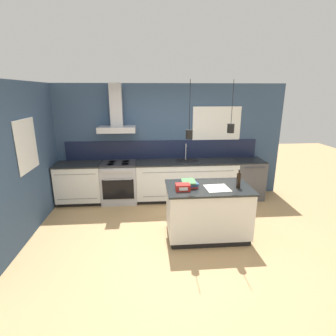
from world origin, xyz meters
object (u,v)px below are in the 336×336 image
object	(u,v)px
dishwasher	(248,179)
red_supply_box	(183,187)
bottle_on_island	(239,180)
book_stack	(189,183)
oven_range	(119,182)

from	to	relation	value
dishwasher	red_supply_box	world-z (taller)	red_supply_box
red_supply_box	bottle_on_island	bearing A→B (deg)	2.51
book_stack	red_supply_box	size ratio (longest dim) A/B	1.54
bottle_on_island	red_supply_box	bearing A→B (deg)	-177.49
bottle_on_island	book_stack	distance (m)	0.80
oven_range	book_stack	distance (m)	2.14
bottle_on_island	book_stack	world-z (taller)	bottle_on_island
bottle_on_island	dishwasher	bearing A→B (deg)	63.36
dishwasher	book_stack	size ratio (longest dim) A/B	2.61
book_stack	red_supply_box	bearing A→B (deg)	-127.24
oven_range	dishwasher	bearing A→B (deg)	0.08
oven_range	red_supply_box	xyz separation A→B (m)	(1.19, -1.78, 0.51)
oven_range	dishwasher	distance (m)	2.98
book_stack	red_supply_box	distance (m)	0.22
dishwasher	red_supply_box	distance (m)	2.58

